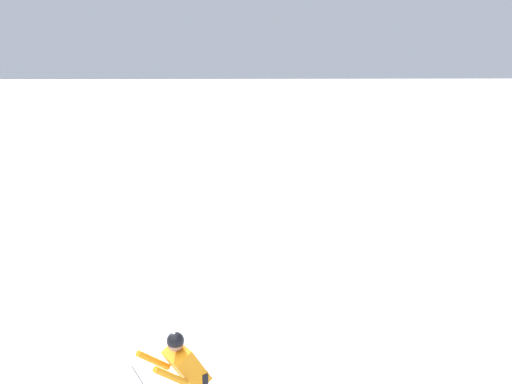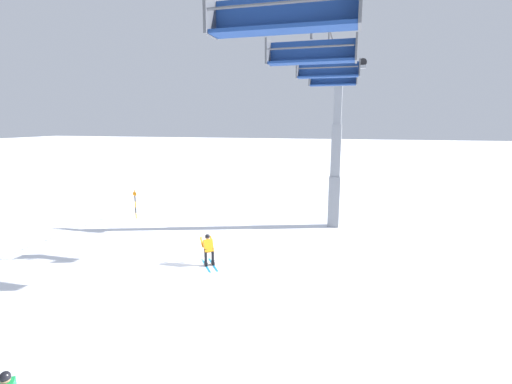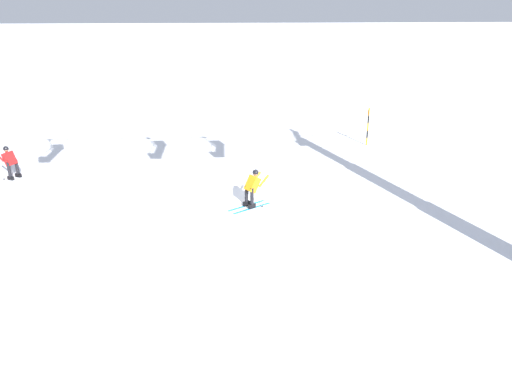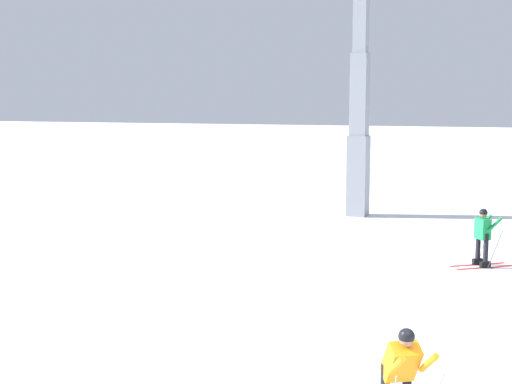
# 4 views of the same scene
# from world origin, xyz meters

# --- Properties ---
(ground_plane) EXTENTS (260.00, 260.00, 0.00)m
(ground_plane) POSITION_xyz_m (0.00, 0.00, 0.00)
(ground_plane) COLOR white
(skier_carving_main) EXTENTS (1.64, 1.38, 1.52)m
(skier_carving_main) POSITION_xyz_m (0.87, 0.92, 0.79)
(skier_carving_main) COLOR #198CCC
(skier_carving_main) RESTS_ON ground_plane
(trail_marker_pole) EXTENTS (0.07, 0.28, 1.96)m
(trail_marker_pole) POSITION_xyz_m (-5.50, -7.00, 1.06)
(trail_marker_pole) COLOR orange
(trail_marker_pole) RESTS_ON ground_plane
(skier_distant_downhill) EXTENTS (1.62, 1.19, 1.51)m
(skier_distant_downhill) POSITION_xyz_m (10.92, -2.80, 0.79)
(skier_distant_downhill) COLOR white
(skier_distant_downhill) RESTS_ON ground_plane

